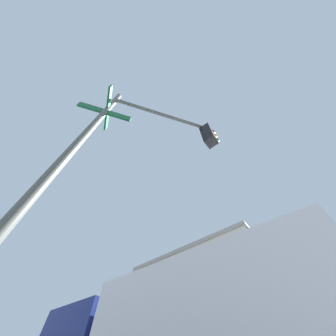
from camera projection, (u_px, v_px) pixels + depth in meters
The scene contains 1 object.
traffic_signal_near at pixel (154, 137), 3.58m from camera, with size 1.98×2.82×6.34m.
Camera 1 is at (-4.75, -6.95, 1.22)m, focal length 18.90 mm.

